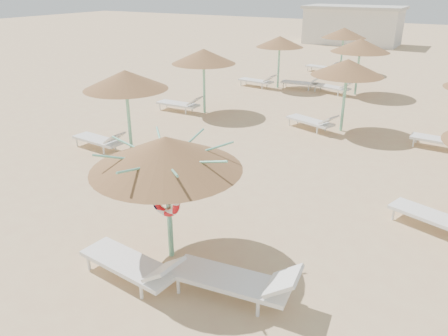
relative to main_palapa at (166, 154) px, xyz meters
The scene contains 6 objects.
ground 2.31m from the main_palapa, ahead, with size 120.00×120.00×0.00m, color tan.
main_palapa is the anchor object (origin of this frame).
lounger_main_a 2.14m from the main_palapa, 94.39° to the right, with size 2.26×0.89×0.80m.
lounger_main_b 2.65m from the main_palapa, 15.28° to the right, with size 2.36×0.95×0.83m.
palapa_field 11.16m from the main_palapa, 72.33° to the left, with size 22.16×19.51×2.72m.
service_hut 35.39m from the main_palapa, 98.97° to the left, with size 8.40×4.40×3.25m.
Camera 1 is at (4.23, -6.00, 5.22)m, focal length 35.00 mm.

